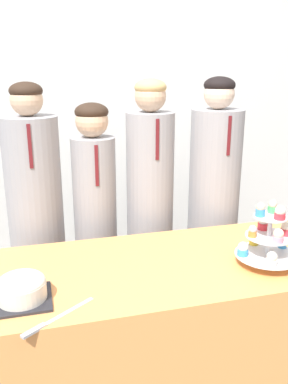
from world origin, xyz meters
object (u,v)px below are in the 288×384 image
object	(u,v)px
student_0	(37,228)
student_3	(213,210)
cupcake_stand	(269,237)
round_cake	(22,288)
student_2	(150,215)
student_1	(96,227)
cake_knife	(47,323)

from	to	relation	value
student_0	student_3	xyz separation A→B (m)	(1.07, 0.00, 0.01)
cupcake_stand	student_3	size ratio (longest dim) A/B	0.19
round_cake	student_3	distance (m)	1.37
student_0	student_2	xyz separation A→B (m)	(0.66, -0.00, 0.02)
student_0	student_1	size ratio (longest dim) A/B	1.08
round_cake	student_1	distance (m)	0.87
round_cake	student_3	size ratio (longest dim) A/B	0.14
cake_knife	cupcake_stand	bearing A→B (deg)	-23.17
cupcake_stand	student_2	xyz separation A→B (m)	(-0.34, 0.74, -0.13)
round_cake	student_0	xyz separation A→B (m)	(0.06, 0.77, -0.07)
student_1	student_3	size ratio (longest dim) A/B	0.91
cake_knife	student_0	size ratio (longest dim) A/B	0.18
student_2	cupcake_stand	bearing A→B (deg)	-65.60
round_cake	cupcake_stand	xyz separation A→B (m)	(1.06, 0.03, 0.08)
round_cake	student_3	bearing A→B (deg)	34.30
cake_knife	student_2	distance (m)	1.14
cake_knife	cupcake_stand	world-z (taller)	cupcake_stand
student_1	student_3	xyz separation A→B (m)	(0.74, 0.00, 0.04)
cake_knife	student_0	distance (m)	0.94
round_cake	student_1	xyz separation A→B (m)	(0.39, 0.77, -0.09)
round_cake	cake_knife	world-z (taller)	round_cake
student_3	cupcake_stand	bearing A→B (deg)	-95.67
student_0	student_2	size ratio (longest dim) A/B	0.99
cupcake_stand	student_1	distance (m)	1.01
round_cake	cupcake_stand	size ratio (longest dim) A/B	0.74
student_0	student_3	distance (m)	1.07
student_1	cake_knife	bearing A→B (deg)	-108.04
round_cake	student_1	size ratio (longest dim) A/B	0.15
cake_knife	student_1	size ratio (longest dim) A/B	0.19
cake_knife	cupcake_stand	xyz separation A→B (m)	(0.97, 0.20, 0.13)
student_0	round_cake	bearing A→B (deg)	-94.66
student_3	round_cake	bearing A→B (deg)	-145.70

